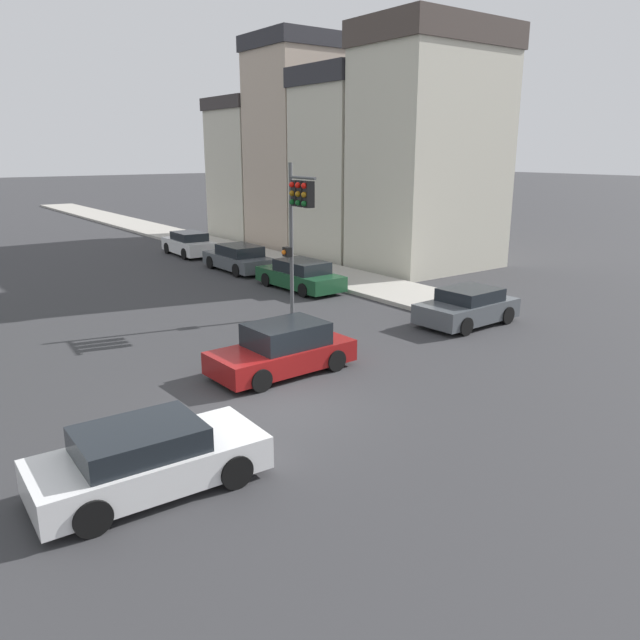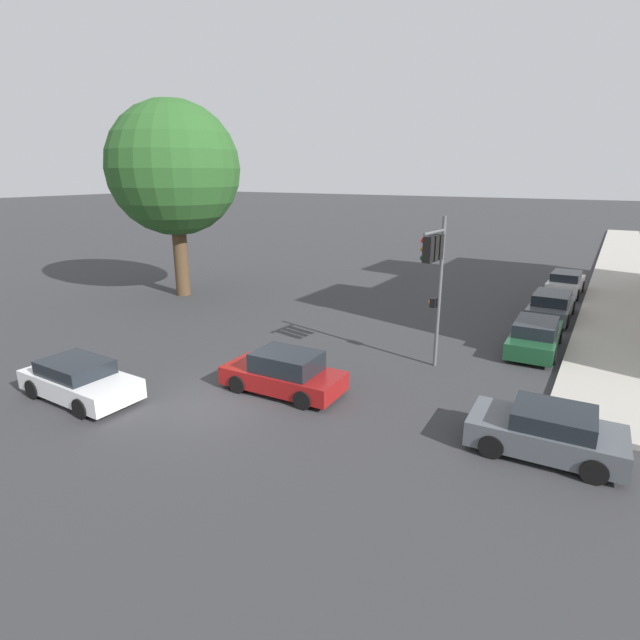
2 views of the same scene
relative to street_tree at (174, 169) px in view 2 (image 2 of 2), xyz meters
name	(u,v)px [view 2 (image 2 of 2)]	position (x,y,z in m)	size (l,w,h in m)	color
ground_plane	(216,403)	(11.94, -10.41, -7.35)	(300.00, 300.00, 0.00)	#333335
sidewalk_strip	(620,268)	(22.91, 23.19, -7.27)	(3.42, 60.00, 0.17)	#ADA89E
street_tree	(174,169)	(0.00, 0.00, 0.00)	(7.53, 7.53, 11.16)	#4C3823
traffic_signal	(434,263)	(16.87, -4.16, -3.27)	(0.54, 1.89, 5.69)	#515456
crossing_car_0	(284,373)	(13.33, -8.49, -6.69)	(4.17, 2.02, 1.43)	maroon
crossing_car_1	(79,380)	(7.82, -12.33, -6.73)	(4.27, 2.02, 1.28)	silver
crossing_car_2	(547,432)	(21.48, -8.20, -6.72)	(3.89, 2.11, 1.31)	#4C5156
parked_car_0	(535,336)	(19.99, 0.24, -6.72)	(1.99, 4.70, 1.33)	#194728
parked_car_1	(551,306)	(19.95, 5.81, -6.70)	(2.00, 4.64, 1.37)	#4C5156
parked_car_2	(565,283)	(20.03, 11.99, -6.68)	(1.95, 4.37, 1.41)	silver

